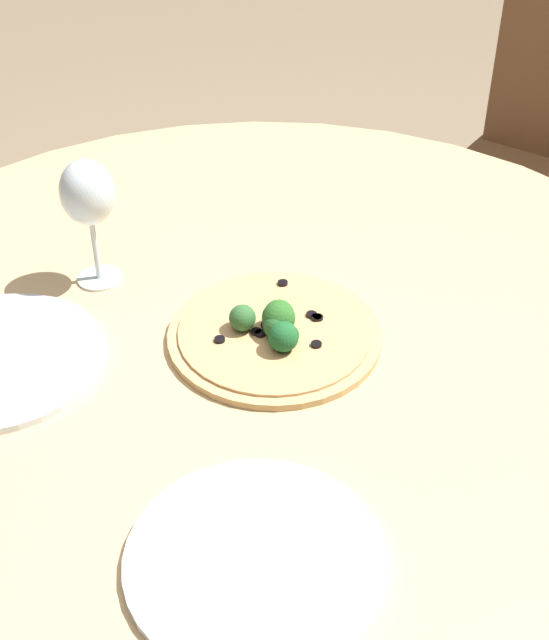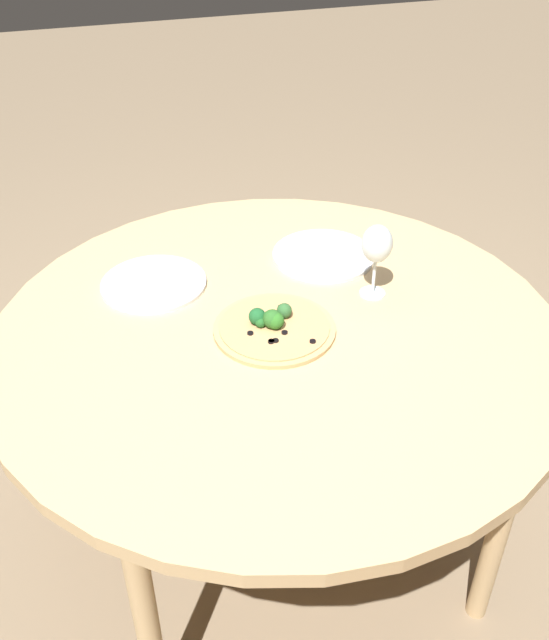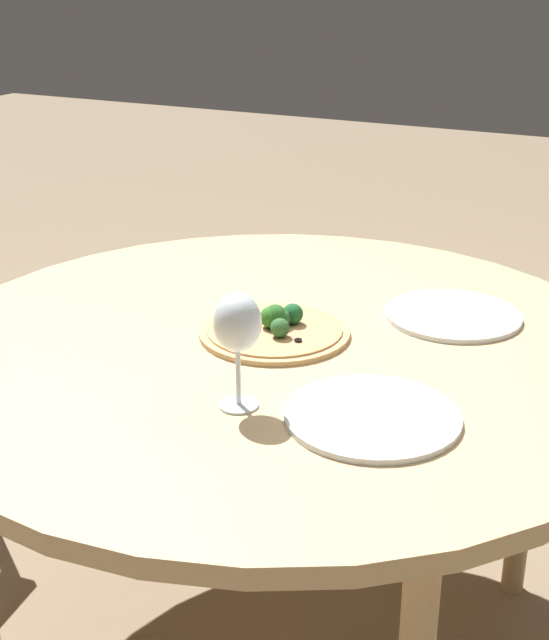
% 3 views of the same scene
% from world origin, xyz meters
% --- Properties ---
extents(ground_plane, '(12.00, 12.00, 0.00)m').
position_xyz_m(ground_plane, '(0.00, 0.00, 0.00)').
color(ground_plane, '#847056').
extents(dining_table, '(1.30, 1.30, 0.71)m').
position_xyz_m(dining_table, '(0.00, 0.00, 0.66)').
color(dining_table, tan).
rests_on(dining_table, ground_plane).
extents(pizza, '(0.28, 0.28, 0.06)m').
position_xyz_m(pizza, '(0.01, 0.01, 0.72)').
color(pizza, tan).
rests_on(pizza, dining_table).
extents(wine_glass, '(0.07, 0.07, 0.19)m').
position_xyz_m(wine_glass, '(-0.26, -0.06, 0.85)').
color(wine_glass, silver).
rests_on(wine_glass, dining_table).
extents(plate_near, '(0.27, 0.27, 0.01)m').
position_xyz_m(plate_near, '(-0.21, -0.26, 0.72)').
color(plate_near, silver).
rests_on(plate_near, dining_table).
extents(plate_far, '(0.26, 0.26, 0.01)m').
position_xyz_m(plate_far, '(0.24, -0.26, 0.72)').
color(plate_far, silver).
rests_on(plate_far, dining_table).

